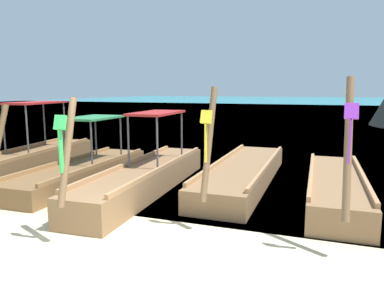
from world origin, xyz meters
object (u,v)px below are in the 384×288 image
(longtail_boat_turquoise_ribbon, at_px, (82,170))
(longtail_boat_green_ribbon, at_px, (146,177))
(longtail_boat_red_ribbon, at_px, (21,162))
(longtail_boat_violet_ribbon, at_px, (336,187))
(longtail_boat_yellow_ribbon, at_px, (244,173))

(longtail_boat_turquoise_ribbon, bearing_deg, longtail_boat_green_ribbon, -6.82)
(longtail_boat_red_ribbon, relative_size, longtail_boat_violet_ribbon, 1.22)
(longtail_boat_green_ribbon, height_order, longtail_boat_yellow_ribbon, longtail_boat_yellow_ribbon)
(longtail_boat_red_ribbon, bearing_deg, longtail_boat_green_ribbon, -4.33)
(longtail_boat_red_ribbon, height_order, longtail_boat_turquoise_ribbon, longtail_boat_red_ribbon)
(longtail_boat_green_ribbon, bearing_deg, longtail_boat_red_ribbon, 175.67)
(longtail_boat_violet_ribbon, bearing_deg, longtail_boat_red_ribbon, -176.81)
(longtail_boat_green_ribbon, height_order, longtail_boat_violet_ribbon, longtail_boat_violet_ribbon)
(longtail_boat_turquoise_ribbon, height_order, longtail_boat_violet_ribbon, longtail_boat_violet_ribbon)
(longtail_boat_red_ribbon, xyz_separation_m, longtail_boat_violet_ribbon, (8.90, 0.50, -0.08))
(longtail_boat_green_ribbon, bearing_deg, longtail_boat_yellow_ribbon, 36.63)
(longtail_boat_turquoise_ribbon, distance_m, longtail_boat_green_ribbon, 2.16)
(longtail_boat_red_ribbon, xyz_separation_m, longtail_boat_yellow_ribbon, (6.55, 1.29, -0.10))
(longtail_boat_turquoise_ribbon, height_order, longtail_boat_yellow_ribbon, longtail_boat_yellow_ribbon)
(longtail_boat_red_ribbon, distance_m, longtail_boat_green_ribbon, 4.38)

